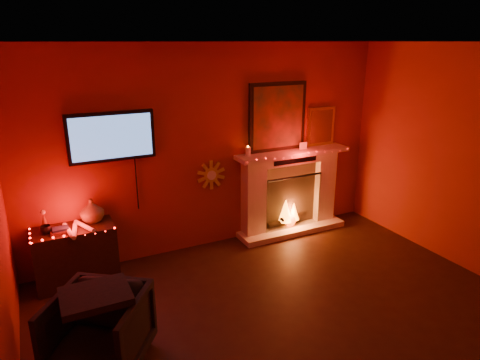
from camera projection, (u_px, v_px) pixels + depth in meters
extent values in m
plane|color=black|center=(323.00, 350.00, 3.93)|extent=(5.00, 5.00, 0.00)
plane|color=silver|center=(346.00, 42.00, 3.09)|extent=(5.00, 5.00, 0.00)
plane|color=maroon|center=(214.00, 149.00, 5.64)|extent=(5.00, 0.00, 5.00)
cube|color=beige|center=(292.00, 229.00, 6.36)|extent=(1.65, 0.40, 0.08)
cube|color=beige|center=(254.00, 201.00, 6.02)|extent=(0.30, 0.22, 0.95)
cube|color=beige|center=(323.00, 189.00, 6.53)|extent=(0.30, 0.22, 0.95)
cube|color=beige|center=(291.00, 159.00, 6.11)|extent=(1.50, 0.22, 0.14)
cube|color=beige|center=(294.00, 153.00, 6.02)|extent=(1.72, 0.34, 0.06)
cube|color=#84614C|center=(287.00, 193.00, 6.33)|extent=(0.90, 0.10, 0.95)
cube|color=black|center=(294.00, 203.00, 6.20)|extent=(0.90, 0.02, 0.78)
cylinder|color=black|center=(284.00, 223.00, 6.34)|extent=(0.55, 0.09, 0.09)
cylinder|color=black|center=(294.00, 216.00, 6.41)|extent=(0.51, 0.18, 0.08)
cone|color=orange|center=(286.00, 210.00, 6.29)|extent=(0.20, 0.20, 0.34)
cone|color=orange|center=(294.00, 211.00, 6.37)|extent=(0.16, 0.16, 0.26)
sphere|color=#FF3F07|center=(290.00, 220.00, 6.37)|extent=(0.18, 0.18, 0.18)
cube|color=black|center=(277.00, 117.00, 5.90)|extent=(0.88, 0.05, 0.95)
cube|color=#AD3A17|center=(278.00, 117.00, 5.87)|extent=(0.78, 0.01, 0.85)
cube|color=gold|center=(321.00, 126.00, 6.28)|extent=(0.46, 0.04, 0.56)
cube|color=#AA6A27|center=(322.00, 127.00, 6.26)|extent=(0.38, 0.01, 0.48)
cylinder|color=beige|center=(248.00, 152.00, 5.74)|extent=(0.07, 0.07, 0.12)
cube|color=white|center=(303.00, 146.00, 6.10)|extent=(0.12, 0.01, 0.10)
cube|color=black|center=(111.00, 137.00, 4.95)|extent=(1.00, 0.06, 0.58)
cube|color=#4E7CC9|center=(112.00, 137.00, 4.93)|extent=(0.92, 0.01, 0.50)
cylinder|color=black|center=(137.00, 184.00, 5.26)|extent=(0.02, 0.02, 0.66)
cylinder|color=gold|center=(211.00, 175.00, 5.71)|extent=(0.20, 0.03, 0.20)
cylinder|color=white|center=(212.00, 175.00, 5.69)|extent=(0.13, 0.01, 0.13)
cube|color=black|center=(76.00, 255.00, 4.96)|extent=(0.90, 0.45, 0.68)
imported|color=brown|center=(92.00, 211.00, 4.97)|extent=(0.27, 0.27, 0.28)
imported|color=black|center=(46.00, 230.00, 4.70)|extent=(0.12, 0.12, 0.09)
cylinder|color=white|center=(68.00, 230.00, 4.74)|extent=(0.09, 0.38, 0.05)
cylinder|color=white|center=(75.00, 231.00, 4.72)|extent=(0.10, 0.38, 0.05)
cylinder|color=white|center=(84.00, 226.00, 4.84)|extent=(0.19, 0.37, 0.05)
cube|color=#561E18|center=(60.00, 232.00, 4.73)|extent=(0.20, 0.14, 0.03)
cube|color=#1F314A|center=(60.00, 229.00, 4.73)|extent=(0.17, 0.12, 0.02)
imported|color=black|center=(99.00, 331.00, 3.65)|extent=(1.05, 1.05, 0.70)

